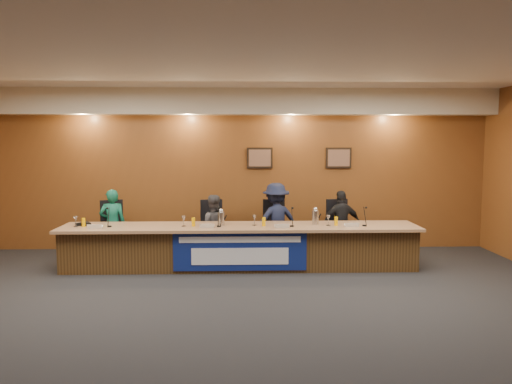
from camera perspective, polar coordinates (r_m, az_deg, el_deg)
The scene contains 38 objects.
floor at distance 6.47m, azimuth -1.85°, elevation -13.96°, with size 10.00×10.00×0.00m, color black.
ceiling at distance 6.17m, azimuth -1.95°, elevation 15.25°, with size 10.00×8.00×0.04m, color silver.
wall_back at distance 10.10m, azimuth -1.85°, elevation 2.49°, with size 10.00×0.04×3.20m, color brown.
soffit at distance 9.87m, azimuth -1.88°, elevation 10.26°, with size 10.00×0.50×0.50m, color beige.
dais_body at distance 8.69m, azimuth -1.84°, elevation -6.39°, with size 6.00×0.80×0.70m, color #493117.
dais_top at distance 8.56m, azimuth -1.84°, elevation -4.01°, with size 6.10×0.95×0.05m, color #9A7250.
banner at distance 8.27m, azimuth -1.84°, elevation -6.80°, with size 2.20×0.02×0.65m, color navy.
banner_text_upper at distance 8.22m, azimuth -1.84°, elevation -5.46°, with size 2.00×0.01×0.10m, color silver.
banner_text_lower at distance 8.28m, azimuth -1.84°, elevation -7.36°, with size 1.60×0.01×0.28m, color silver.
wall_photo_left at distance 10.07m, azimuth 0.43°, elevation 3.91°, with size 0.52×0.04×0.42m, color black.
wall_photo_right at distance 10.26m, azimuth 9.42°, elevation 3.87°, with size 0.52×0.04×0.42m, color black.
panelist_a at distance 9.62m, azimuth -16.07°, elevation -3.57°, with size 0.48×0.31×1.31m, color #115A44.
panelist_b at distance 9.35m, azimuth -4.99°, elevation -3.97°, with size 0.58×0.45×1.20m, color #434347.
panelist_c at distance 9.34m, azimuth 2.28°, elevation -3.30°, with size 0.91×0.53×1.42m, color #141A33.
panelist_d at distance 9.51m, azimuth 9.75°, elevation -3.64°, with size 0.75×0.31×1.27m, color black.
office_chair_a at distance 9.74m, azimuth -15.90°, elevation -4.49°, with size 0.48×0.48×0.08m, color black.
office_chair_b at distance 9.46m, azimuth -4.95°, elevation -4.59°, with size 0.48×0.48×0.08m, color black.
office_chair_c at distance 9.47m, azimuth 2.23°, elevation -4.56°, with size 0.48×0.48×0.08m, color black.
office_chair_d at distance 9.64m, azimuth 9.61°, elevation -4.46°, with size 0.48×0.48×0.08m, color black.
nameplate_a at distance 8.65m, azimuth -17.98°, elevation -3.73°, with size 0.24×0.06×0.09m, color white.
microphone_a at distance 8.77m, azimuth -16.41°, elevation -3.78°, with size 0.07×0.07×0.02m, color black.
juice_glass_a at distance 8.90m, azimuth -19.11°, elevation -3.30°, with size 0.06×0.06×0.15m, color #F8B100.
water_glass_a at distance 8.95m, azimuth -19.91°, elevation -3.19°, with size 0.08×0.08×0.18m, color silver.
nameplate_b at distance 8.34m, azimuth -5.65°, elevation -3.82°, with size 0.24×0.06×0.09m, color white.
microphone_b at distance 8.45m, azimuth -4.27°, elevation -3.92°, with size 0.07×0.07×0.02m, color black.
juice_glass_b at distance 8.53m, azimuth -7.17°, elevation -3.42°, with size 0.06×0.06×0.15m, color #F8B100.
water_glass_b at distance 8.54m, azimuth -8.26°, elevation -3.32°, with size 0.08×0.08×0.18m, color silver.
nameplate_c at distance 8.30m, azimuth 3.01°, elevation -3.85°, with size 0.24×0.06×0.09m, color white.
microphone_c at distance 8.47m, azimuth 4.13°, elevation -3.89°, with size 0.07×0.07×0.02m, color black.
juice_glass_c at distance 8.49m, azimuth 0.90°, elevation -3.41°, with size 0.06×0.06×0.15m, color #F8B100.
water_glass_c at distance 8.54m, azimuth -0.19°, elevation -3.26°, with size 0.08×0.08×0.18m, color silver.
nameplate_d at distance 8.54m, azimuth 10.93°, elevation -3.66°, with size 0.24×0.06×0.09m, color white.
microphone_d at distance 8.70m, azimuth 12.27°, elevation -3.76°, with size 0.07×0.07×0.02m, color black.
juice_glass_d at distance 8.65m, azimuth 9.14°, elevation -3.32°, with size 0.06×0.06×0.15m, color #F8B100.
water_glass_d at distance 8.61m, azimuth 8.27°, elevation -3.25°, with size 0.08×0.08×0.18m, color silver.
carafe_mid at distance 8.56m, azimuth -4.00°, elevation -3.07°, with size 0.11×0.11×0.23m, color silver.
carafe_right at distance 8.69m, azimuth 6.81°, elevation -2.92°, with size 0.12×0.12×0.24m, color silver.
speakerphone at distance 9.06m, azimuth -19.00°, elevation -3.47°, with size 0.32×0.32×0.05m, color black.
Camera 1 is at (0.02, -6.09, 2.19)m, focal length 35.00 mm.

